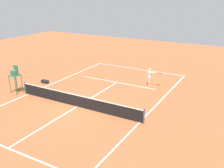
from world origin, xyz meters
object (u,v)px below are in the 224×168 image
(tennis_ball, at_px, (136,89))
(equipment_bag, at_px, (45,82))
(umpire_chair, at_px, (15,75))
(player_serving, at_px, (150,75))

(tennis_ball, relative_size, equipment_bag, 0.09)
(tennis_ball, distance_m, umpire_chair, 10.56)
(player_serving, xyz_separation_m, equipment_bag, (9.03, 4.20, -0.87))
(umpire_chair, bearing_deg, player_serving, -142.40)
(tennis_ball, distance_m, equipment_bag, 8.78)
(player_serving, distance_m, umpire_chair, 11.89)
(umpire_chair, relative_size, equipment_bag, 3.17)
(umpire_chair, xyz_separation_m, equipment_bag, (-0.37, -3.04, -1.46))
(player_serving, relative_size, equipment_bag, 2.25)
(player_serving, bearing_deg, equipment_bag, -85.08)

